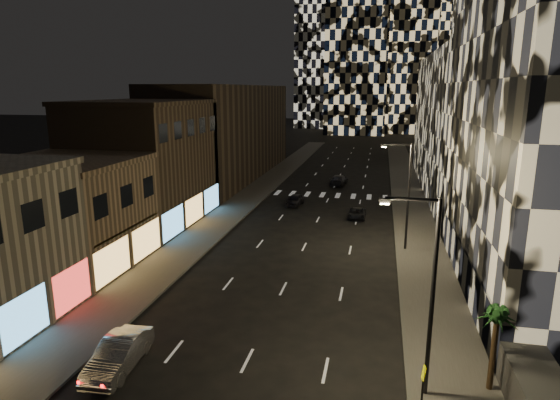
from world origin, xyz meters
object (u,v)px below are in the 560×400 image
at_px(streetlight_near, 428,285).
at_px(car_dark_oncoming, 339,180).
at_px(palm_tree, 497,321).
at_px(car_dark_rightlane, 357,214).
at_px(streetlight_far, 406,189).
at_px(ped_sign, 423,382).
at_px(car_silver_parked, 119,354).
at_px(car_dark_midlane, 295,200).

xyz_separation_m(streetlight_near, car_dark_oncoming, (-7.85, 46.92, -4.63)).
bearing_deg(palm_tree, car_dark_rightlane, 104.81).
height_order(streetlight_far, ped_sign, streetlight_far).
xyz_separation_m(streetlight_near, streetlight_far, (0.00, 20.00, 0.00)).
relative_size(car_silver_parked, ped_sign, 2.02).
bearing_deg(ped_sign, streetlight_far, 106.57).
xyz_separation_m(ped_sign, palm_tree, (3.20, 2.50, 1.78)).
distance_m(car_silver_parked, ped_sign, 14.30).
relative_size(streetlight_far, palm_tree, 2.22).
height_order(car_silver_parked, ped_sign, ped_sign).
xyz_separation_m(car_dark_oncoming, car_dark_rightlane, (3.50, -17.61, -0.19)).
height_order(streetlight_near, car_dark_oncoming, streetlight_near).
relative_size(car_silver_parked, palm_tree, 1.17).
bearing_deg(streetlight_far, ped_sign, -90.15).
bearing_deg(car_dark_rightlane, palm_tree, -74.07).
height_order(streetlight_far, palm_tree, streetlight_far).
height_order(car_silver_parked, car_dark_midlane, car_silver_parked).
xyz_separation_m(streetlight_far, car_dark_rightlane, (-4.35, 9.31, -4.82)).
xyz_separation_m(streetlight_near, ped_sign, (-0.06, -1.56, -3.64)).
xyz_separation_m(streetlight_far, palm_tree, (3.15, -19.06, -1.86)).
relative_size(streetlight_far, car_dark_rightlane, 2.35).
bearing_deg(streetlight_far, streetlight_near, -90.00).
height_order(streetlight_near, car_silver_parked, streetlight_near).
bearing_deg(streetlight_near, ped_sign, -92.06).
relative_size(ped_sign, palm_tree, 0.58).
distance_m(car_dark_rightlane, palm_tree, 29.49).
bearing_deg(car_silver_parked, car_dark_rightlane, 68.51).
bearing_deg(car_silver_parked, car_dark_midlane, 82.63).
distance_m(car_dark_midlane, palm_tree, 36.06).
xyz_separation_m(car_silver_parked, car_dark_oncoming, (6.46, 47.94, -0.06)).
height_order(car_silver_parked, car_dark_rightlane, car_silver_parked).
bearing_deg(car_dark_midlane, streetlight_near, -65.73).
xyz_separation_m(streetlight_near, car_dark_rightlane, (-4.35, 29.31, -4.82)).
xyz_separation_m(streetlight_far, car_dark_oncoming, (-7.85, 26.92, -4.63)).
distance_m(ped_sign, palm_tree, 4.44).
bearing_deg(ped_sign, car_dark_midlane, 125.26).
relative_size(car_silver_parked, car_dark_midlane, 1.22).
relative_size(car_dark_rightlane, ped_sign, 1.63).
distance_m(car_dark_midlane, car_dark_rightlane, 8.65).
bearing_deg(streetlight_near, car_dark_rightlane, 98.45).
bearing_deg(car_silver_parked, streetlight_far, 52.43).
relative_size(streetlight_far, ped_sign, 3.84).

